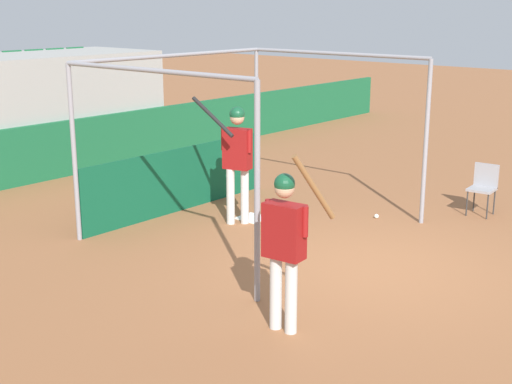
% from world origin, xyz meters
% --- Properties ---
extents(ground_plane, '(60.00, 60.00, 0.00)m').
position_xyz_m(ground_plane, '(0.00, 0.00, 0.00)').
color(ground_plane, '#935B38').
extents(outfield_wall, '(24.00, 0.12, 1.13)m').
position_xyz_m(outfield_wall, '(0.00, 7.46, 0.56)').
color(outfield_wall, '#196038').
rests_on(outfield_wall, ground).
extents(bleacher_section, '(6.50, 2.40, 2.41)m').
position_xyz_m(bleacher_section, '(0.00, 8.72, 1.20)').
color(bleacher_section, '#9E9E99').
rests_on(bleacher_section, ground).
extents(batting_cage, '(4.12, 3.54, 2.62)m').
position_xyz_m(batting_cage, '(0.23, 3.28, 1.11)').
color(batting_cage, gray).
rests_on(batting_cage, ground).
extents(home_plate, '(0.44, 0.44, 0.02)m').
position_xyz_m(home_plate, '(0.68, 2.65, 0.01)').
color(home_plate, white).
rests_on(home_plate, ground).
extents(player_batter, '(0.60, 0.82, 2.03)m').
position_xyz_m(player_batter, '(0.32, 2.65, 1.15)').
color(player_batter, silver).
rests_on(player_batter, ground).
extents(player_waiting, '(0.52, 0.73, 2.00)m').
position_xyz_m(player_waiting, '(-2.21, -0.30, 1.04)').
color(player_waiting, silver).
rests_on(player_waiting, ground).
extents(folding_chair, '(0.43, 0.43, 0.84)m').
position_xyz_m(folding_chair, '(3.37, -0.09, 0.52)').
color(folding_chair, '#99999E').
rests_on(folding_chair, ground).
extents(baseball, '(0.07, 0.07, 0.07)m').
position_xyz_m(baseball, '(2.01, 1.10, 0.04)').
color(baseball, white).
rests_on(baseball, ground).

